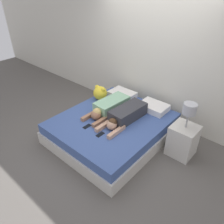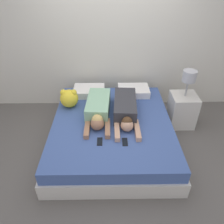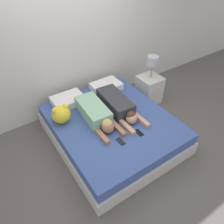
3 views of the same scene
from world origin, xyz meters
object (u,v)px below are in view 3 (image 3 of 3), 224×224
(cell_phone_left, at_px, (121,141))
(cell_phone_right, at_px, (139,133))
(pillow_head_left, at_px, (68,100))
(pillow_head_right, at_px, (106,86))
(bed, at_px, (112,129))
(person_right, at_px, (118,105))
(person_left, at_px, (96,114))
(nightstand, at_px, (149,88))
(plush_toy, at_px, (61,114))

(cell_phone_left, bearing_deg, cell_phone_right, -2.09)
(pillow_head_left, distance_m, pillow_head_right, 0.80)
(bed, xyz_separation_m, cell_phone_left, (-0.17, -0.48, 0.22))
(person_right, bearing_deg, pillow_head_left, 132.35)
(person_left, relative_size, nightstand, 1.01)
(pillow_head_left, height_order, plush_toy, plush_toy)
(plush_toy, bearing_deg, person_right, -16.96)
(person_left, distance_m, nightstand, 1.48)
(bed, bearing_deg, nightstand, 20.73)
(pillow_head_right, bearing_deg, cell_phone_left, -114.12)
(plush_toy, bearing_deg, pillow_head_right, 19.78)
(person_right, bearing_deg, nightstand, 18.25)
(pillow_head_right, height_order, nightstand, nightstand)
(person_left, relative_size, person_right, 0.95)
(pillow_head_left, bearing_deg, person_right, -47.65)
(cell_phone_left, height_order, nightstand, nightstand)
(cell_phone_right, height_order, nightstand, nightstand)
(nightstand, bearing_deg, pillow_head_left, 168.45)
(bed, distance_m, pillow_head_right, 0.93)
(person_right, relative_size, nightstand, 1.07)
(pillow_head_left, relative_size, person_right, 0.50)
(cell_phone_left, relative_size, nightstand, 0.15)
(bed, relative_size, plush_toy, 6.84)
(bed, relative_size, pillow_head_right, 3.85)
(person_right, relative_size, cell_phone_right, 7.11)
(pillow_head_left, bearing_deg, bed, -63.30)
(person_right, xyz_separation_m, plush_toy, (-0.89, 0.27, 0.04))
(cell_phone_left, bearing_deg, nightstand, 34.05)
(bed, bearing_deg, plush_toy, 149.79)
(pillow_head_right, xyz_separation_m, cell_phone_left, (-0.57, -1.27, -0.06))
(bed, height_order, cell_phone_right, cell_phone_right)
(pillow_head_left, xyz_separation_m, person_left, (0.19, -0.65, 0.05))
(bed, relative_size, cell_phone_left, 13.73)
(person_right, height_order, cell_phone_left, person_right)
(person_right, distance_m, plush_toy, 0.94)
(person_right, height_order, nightstand, nightstand)
(person_right, bearing_deg, cell_phone_left, -121.95)
(pillow_head_left, bearing_deg, pillow_head_right, 0.00)
(nightstand, bearing_deg, cell_phone_right, -137.96)
(cell_phone_left, height_order, cell_phone_right, same)
(pillow_head_right, bearing_deg, person_right, -106.04)
(cell_phone_left, xyz_separation_m, plush_toy, (-0.52, 0.88, 0.15))
(pillow_head_left, distance_m, person_right, 0.90)
(cell_phone_left, relative_size, cell_phone_right, 1.00)
(person_left, relative_size, cell_phone_right, 6.75)
(bed, distance_m, pillow_head_left, 0.93)
(pillow_head_left, relative_size, pillow_head_right, 1.00)
(person_left, height_order, cell_phone_left, person_left)
(bed, height_order, pillow_head_right, pillow_head_right)
(cell_phone_left, bearing_deg, person_right, 58.05)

